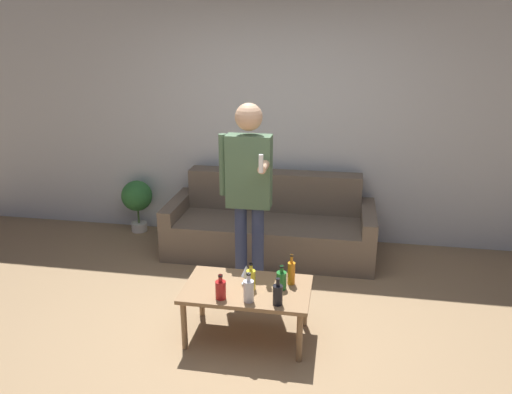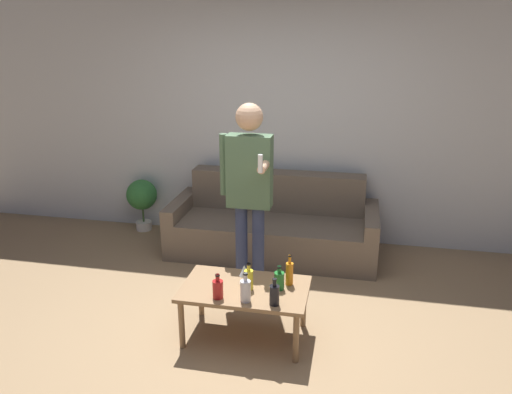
% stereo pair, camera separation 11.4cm
% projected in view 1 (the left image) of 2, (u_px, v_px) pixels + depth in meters
% --- Properties ---
extents(ground_plane, '(16.00, 16.00, 0.00)m').
position_uv_depth(ground_plane, '(242.00, 353.00, 3.64)').
color(ground_plane, '#997A56').
extents(wall_back, '(8.00, 0.06, 2.70)m').
position_uv_depth(wall_back, '(283.00, 117.00, 5.31)').
color(wall_back, silver).
rests_on(wall_back, ground_plane).
extents(couch, '(2.13, 0.85, 0.80)m').
position_uv_depth(couch, '(271.00, 226.00, 5.24)').
color(couch, '#6B5B4C').
rests_on(couch, ground_plane).
extents(coffee_table, '(0.94, 0.56, 0.42)m').
position_uv_depth(coffee_table, '(247.00, 293.00, 3.73)').
color(coffee_table, '#8E6B47').
rests_on(coffee_table, ground_plane).
extents(bottle_orange, '(0.07, 0.07, 0.21)m').
position_uv_depth(bottle_orange, '(251.00, 279.00, 3.66)').
color(bottle_orange, yellow).
rests_on(bottle_orange, coffee_table).
extents(bottle_green, '(0.07, 0.07, 0.20)m').
position_uv_depth(bottle_green, '(278.00, 294.00, 3.46)').
color(bottle_green, black).
rests_on(bottle_green, coffee_table).
extents(bottle_dark, '(0.07, 0.07, 0.22)m').
position_uv_depth(bottle_dark, '(249.00, 290.00, 3.50)').
color(bottle_dark, silver).
rests_on(bottle_dark, coffee_table).
extents(bottle_yellow, '(0.08, 0.08, 0.19)m').
position_uv_depth(bottle_yellow, '(221.00, 289.00, 3.54)').
color(bottle_yellow, '#B21E1E').
rests_on(bottle_yellow, coffee_table).
extents(bottle_red, '(0.06, 0.06, 0.24)m').
position_uv_depth(bottle_red, '(291.00, 272.00, 3.74)').
color(bottle_red, orange).
rests_on(bottle_red, coffee_table).
extents(bottle_clear, '(0.08, 0.08, 0.19)m').
position_uv_depth(bottle_clear, '(281.00, 280.00, 3.67)').
color(bottle_clear, '#23752D').
rests_on(bottle_clear, coffee_table).
extents(wine_glass_near, '(0.07, 0.07, 0.16)m').
position_uv_depth(wine_glass_near, '(246.00, 271.00, 3.73)').
color(wine_glass_near, silver).
rests_on(wine_glass_near, coffee_table).
extents(person_standing_front, '(0.44, 0.42, 1.69)m').
position_uv_depth(person_standing_front, '(248.00, 184.00, 4.17)').
color(person_standing_front, navy).
rests_on(person_standing_front, ground_plane).
extents(potted_plant, '(0.35, 0.35, 0.61)m').
position_uv_depth(potted_plant, '(137.00, 198.00, 5.72)').
color(potted_plant, silver).
rests_on(potted_plant, ground_plane).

